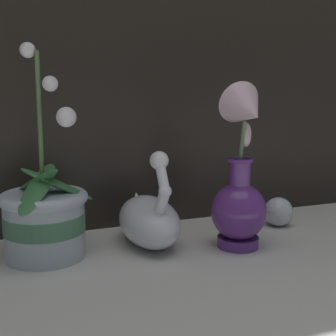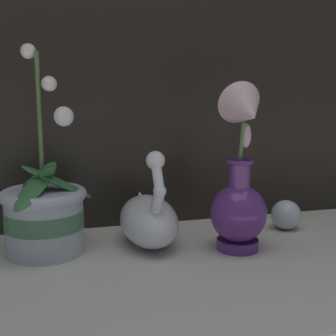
{
  "view_description": "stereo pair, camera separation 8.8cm",
  "coord_description": "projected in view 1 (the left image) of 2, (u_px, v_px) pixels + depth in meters",
  "views": [
    {
      "loc": [
        -0.32,
        -0.68,
        0.3
      ],
      "look_at": [
        -0.0,
        0.14,
        0.15
      ],
      "focal_mm": 50.0,
      "sensor_mm": 36.0,
      "label": 1
    },
    {
      "loc": [
        -0.23,
        -0.7,
        0.3
      ],
      "look_at": [
        -0.0,
        0.14,
        0.15
      ],
      "focal_mm": 50.0,
      "sensor_mm": 36.0,
      "label": 2
    }
  ],
  "objects": [
    {
      "name": "blue_vase",
      "position": [
        241.0,
        187.0,
        0.87
      ],
      "size": [
        0.1,
        0.12,
        0.31
      ],
      "color": "#602D7F",
      "rests_on": "ground_plane"
    },
    {
      "name": "swan_figurine",
      "position": [
        149.0,
        218.0,
        0.89
      ],
      "size": [
        0.11,
        0.21,
        0.19
      ],
      "color": "white",
      "rests_on": "ground_plane"
    },
    {
      "name": "orchid_potted_plant",
      "position": [
        45.0,
        216.0,
        0.83
      ],
      "size": [
        0.17,
        0.2,
        0.37
      ],
      "color": "#B2BCCC",
      "rests_on": "ground_plane"
    },
    {
      "name": "ground_plane",
      "position": [
        200.0,
        269.0,
        0.79
      ],
      "size": [
        2.8,
        2.8,
        0.0
      ],
      "primitive_type": "plane",
      "color": "beige"
    },
    {
      "name": "glass_sphere",
      "position": [
        278.0,
        212.0,
        1.02
      ],
      "size": [
        0.06,
        0.06,
        0.06
      ],
      "color": "silver",
      "rests_on": "ground_plane"
    }
  ]
}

